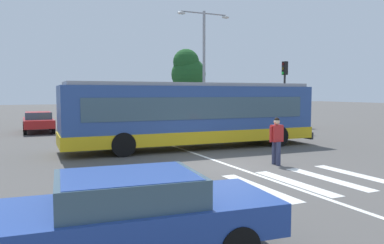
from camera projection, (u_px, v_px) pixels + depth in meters
ground_plane at (229, 166)px, 13.43m from camera, size 160.00×160.00×0.00m
city_transit_bus at (193, 114)px, 17.65m from camera, size 12.17×2.90×3.06m
pedestrian_crossing_street at (276, 138)px, 13.50m from camera, size 0.58×0.44×1.72m
foreground_sedan at (133, 210)px, 5.85m from camera, size 4.64×2.22×1.35m
parked_car_red at (38, 121)px, 24.89m from camera, size 1.89×4.51×1.35m
parked_car_charcoal at (79, 120)px, 25.65m from camera, size 2.13×4.62×1.35m
parked_car_white at (118, 119)px, 26.64m from camera, size 2.03×4.58×1.35m
parked_car_blue at (155, 118)px, 27.93m from camera, size 2.04×4.58×1.35m
traffic_light_far_corner at (284, 85)px, 25.31m from camera, size 0.33×0.32×4.71m
bus_stop_shelter at (274, 95)px, 28.13m from camera, size 4.28×1.54×3.25m
twin_arm_street_lamp at (204, 57)px, 26.76m from camera, size 4.09×0.32×8.37m
background_tree_right at (188, 71)px, 34.97m from camera, size 3.23×3.23×6.67m
crosswalk_painted_stripes at (277, 185)px, 10.60m from camera, size 6.70×3.35×0.01m
lane_center_line at (205, 157)px, 15.27m from camera, size 0.16×24.00×0.01m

